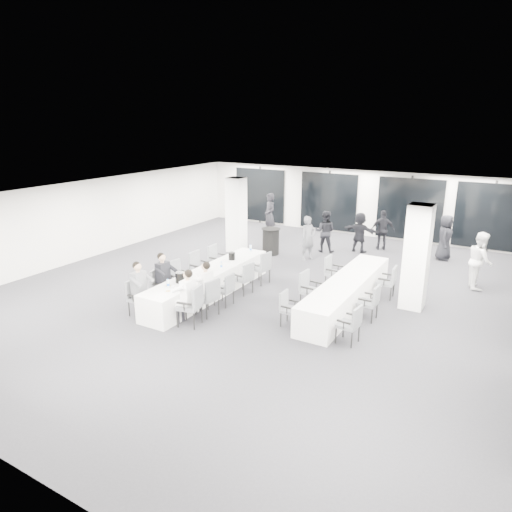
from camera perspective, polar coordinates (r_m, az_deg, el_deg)
The scene contains 42 objects.
room at distance 13.69m, azimuth 5.85°, elevation 1.95°, with size 14.04×16.04×2.84m.
column_left at distance 17.19m, azimuth -2.48°, elevation 5.13°, with size 0.60×0.60×2.80m, color white.
column_right at distance 12.63m, azimuth 19.42°, elevation -0.15°, with size 0.60×0.60×2.80m, color white.
banquet_table_main at distance 13.13m, azimuth -5.82°, elevation -3.34°, with size 0.90×5.00×0.75m, color silver.
banquet_table_side at distance 12.58m, azimuth 11.25°, elevation -4.49°, with size 0.90×5.00×0.75m, color silver.
cocktail_table at distance 16.98m, azimuth 1.86°, elevation 1.87°, with size 0.71×0.71×0.98m.
chair_main_left_near at distance 12.15m, azimuth -14.70°, elevation -4.74°, with size 0.51×0.56×0.93m.
chair_main_left_second at distance 12.74m, azimuth -11.89°, elevation -3.42°, with size 0.59×0.62×0.96m.
chair_main_left_mid at distance 13.25m, azimuth -9.83°, elevation -2.42°, with size 0.59×0.62×1.00m.
chair_main_left_fourth at distance 13.98m, azimuth -7.24°, elevation -1.23°, with size 0.52×0.58×1.02m.
chair_main_left_far at distance 14.71m, azimuth -4.98°, elevation -0.29°, with size 0.52×0.58×0.99m.
chair_main_right_near at distance 11.20m, azimuth -7.93°, elevation -5.85°, with size 0.62×0.65×1.04m.
chair_main_right_second at distance 11.71m, azimuth -5.88°, elevation -4.87°, with size 0.59×0.63×0.99m.
chair_main_right_mid at distance 12.33m, azimuth -3.76°, elevation -3.97°, with size 0.46×0.51×0.89m.
chair_main_right_fourth at distance 13.10m, azimuth -1.37°, elevation -2.57°, with size 0.54×0.58×0.93m.
chair_main_right_far at distance 13.89m, azimuth 0.78°, elevation -1.25°, with size 0.58×0.62×1.00m.
chair_side_left_near at distance 11.20m, azimuth 4.04°, elevation -6.30°, with size 0.44×0.49×0.86m.
chair_side_left_mid at distance 12.23m, azimuth 6.61°, elevation -3.92°, with size 0.54×0.59×1.00m.
chair_side_left_far at distance 13.74m, azimuth 9.51°, elevation -1.75°, with size 0.50×0.56×0.98m.
chair_side_right_near at distance 10.49m, azimuth 11.85°, elevation -8.11°, with size 0.50×0.55×0.91m.
chair_side_right_mid at distance 11.78m, azimuth 14.16°, elevation -5.40°, with size 0.48×0.53×0.92m.
chair_side_right_far at distance 13.33m, azimuth 16.27°, elevation -2.90°, with size 0.49×0.55×0.94m.
seated_guest_a at distance 11.94m, azimuth -14.21°, elevation -3.62°, with size 0.50×0.38×1.44m.
seated_guest_b at distance 12.56m, azimuth -11.34°, elevation -2.40°, with size 0.50×0.38×1.44m.
seated_guest_c at distance 11.20m, azimuth -8.72°, elevation -4.66°, with size 0.50×0.38×1.44m.
seated_guest_d at distance 11.73m, azimuth -6.53°, elevation -3.56°, with size 0.50×0.38×1.44m.
standing_guest_a at distance 16.33m, azimuth 6.53°, elevation 2.60°, with size 0.65×0.53×1.79m, color #53555A.
standing_guest_b at distance 17.38m, azimuth 8.62°, elevation 3.38°, with size 0.86×0.53×1.79m, color black.
standing_guest_d at distance 18.14m, azimuth 15.59°, elevation 3.45°, with size 1.03×0.58×1.75m, color black.
standing_guest_e at distance 17.55m, azimuth 22.58°, elevation 2.50°, with size 0.89×0.54×1.85m, color black.
standing_guest_f at distance 17.62m, azimuth 12.85°, elevation 3.23°, with size 1.59×0.61×1.73m, color black.
standing_guest_g at distance 19.39m, azimuth 1.72°, elevation 5.46°, with size 0.78×0.63×2.13m, color black.
standing_guest_h at distance 15.00m, azimuth 26.26°, elevation -0.07°, with size 0.93×0.57×1.94m, color white.
ice_bucket_near at distance 12.11m, azimuth -9.49°, elevation -2.66°, with size 0.24×0.24×0.28m, color black.
ice_bucket_far at distance 13.88m, azimuth -3.04°, elevation -0.00°, with size 0.20×0.20×0.23m, color black.
water_bottle_a at distance 11.78m, azimuth -10.93°, elevation -3.43°, with size 0.07×0.07×0.22m, color silver.
water_bottle_b at distance 13.08m, azimuth -4.36°, elevation -1.17°, with size 0.06×0.06×0.20m, color silver.
water_bottle_c at distance 14.69m, azimuth -0.68°, elevation 0.94°, with size 0.07×0.07×0.22m, color silver.
plate_a at distance 11.93m, azimuth -10.94°, elevation -3.68°, with size 0.21×0.21×0.03m.
plate_b at distance 11.57m, azimuth -10.93°, elevation -4.34°, with size 0.20×0.20×0.03m.
plate_c at distance 12.72m, azimuth -6.28°, elevation -2.17°, with size 0.22×0.22×0.03m.
wine_glass at distance 11.40m, azimuth -10.30°, elevation -3.87°, with size 0.08×0.08×0.21m.
Camera 1 is at (6.30, -10.96, 4.88)m, focal length 32.00 mm.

